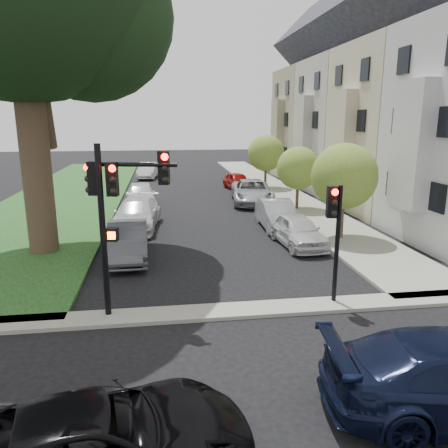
{
  "coord_description": "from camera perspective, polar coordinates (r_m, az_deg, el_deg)",
  "views": [
    {
      "loc": [
        -2.12,
        -9.87,
        5.67
      ],
      "look_at": [
        0.0,
        5.0,
        2.0
      ],
      "focal_mm": 35.0,
      "sensor_mm": 36.0,
      "label": 1
    }
  ],
  "objects": [
    {
      "name": "ground",
      "position": [
        11.58,
        3.64,
        -15.62
      ],
      "size": [
        140.0,
        140.0,
        0.0
      ],
      "primitive_type": "plane",
      "color": "black",
      "rests_on": "ground"
    },
    {
      "name": "grass_strip",
      "position": [
        35.01,
        -19.39,
        3.73
      ],
      "size": [
        8.0,
        44.0,
        0.12
      ],
      "primitive_type": "cube",
      "color": "black",
      "rests_on": "ground"
    },
    {
      "name": "sidewalk_right",
      "position": [
        35.46,
        6.49,
        4.54
      ],
      "size": [
        3.5,
        44.0,
        0.12
      ],
      "primitive_type": "cube",
      "color": "#A2A18E",
      "rests_on": "ground"
    },
    {
      "name": "sidewalk_cross",
      "position": [
        13.3,
        1.86,
        -11.23
      ],
      "size": [
        60.0,
        1.0,
        0.12
      ],
      "primitive_type": "cube",
      "color": "#A2A18E",
      "rests_on": "ground"
    },
    {
      "name": "house_b",
      "position": [
        29.28,
        22.55,
        15.2
      ],
      "size": [
        7.7,
        7.55,
        15.97
      ],
      "color": "#B8A794",
      "rests_on": "ground"
    },
    {
      "name": "house_c",
      "position": [
        35.98,
        16.35,
        15.21
      ],
      "size": [
        7.7,
        7.55,
        15.97
      ],
      "color": "#9E9E9D",
      "rests_on": "ground"
    },
    {
      "name": "house_d",
      "position": [
        42.94,
        12.13,
        15.12
      ],
      "size": [
        7.7,
        7.55,
        15.97
      ],
      "color": "gray",
      "rests_on": "ground"
    },
    {
      "name": "small_tree_a",
      "position": [
        20.96,
        15.43,
        6.02
      ],
      "size": [
        3.04,
        3.04,
        4.57
      ],
      "color": "#4B3323",
      "rests_on": "ground"
    },
    {
      "name": "small_tree_b",
      "position": [
        27.41,
        9.68,
        7.19
      ],
      "size": [
        2.65,
        2.65,
        3.97
      ],
      "color": "#4B3323",
      "rests_on": "ground"
    },
    {
      "name": "small_tree_c",
      "position": [
        35.58,
        5.5,
        9.21
      ],
      "size": [
        2.91,
        2.91,
        4.36
      ],
      "color": "#4B3323",
      "rests_on": "ground"
    },
    {
      "name": "traffic_signal_main",
      "position": [
        12.37,
        -13.96,
        3.0
      ],
      "size": [
        2.45,
        0.69,
        5.01
      ],
      "color": "black",
      "rests_on": "ground"
    },
    {
      "name": "traffic_signal_secondary",
      "position": [
        13.43,
        14.23,
        0.13
      ],
      "size": [
        0.49,
        0.39,
        3.74
      ],
      "color": "black",
      "rests_on": "ground"
    },
    {
      "name": "car_cross_near",
      "position": [
        7.91,
        -16.22,
        -25.85
      ],
      "size": [
        5.35,
        3.16,
        1.39
      ],
      "primitive_type": "imported",
      "rotation": [
        0.0,
        0.0,
        1.75
      ],
      "color": "black",
      "rests_on": "ground"
    },
    {
      "name": "car_parked_0",
      "position": [
        19.96,
        9.61,
        -0.86
      ],
      "size": [
        1.96,
        4.27,
        1.42
      ],
      "primitive_type": "imported",
      "rotation": [
        0.0,
        0.0,
        0.07
      ],
      "color": "silver",
      "rests_on": "ground"
    },
    {
      "name": "car_parked_1",
      "position": [
        22.9,
        6.95,
        1.21
      ],
      "size": [
        1.7,
        4.56,
        1.49
      ],
      "primitive_type": "imported",
      "rotation": [
        0.0,
        0.0,
        -0.03
      ],
      "color": "#999BA0",
      "rests_on": "ground"
    },
    {
      "name": "car_parked_2",
      "position": [
        29.64,
        3.67,
        4.22
      ],
      "size": [
        3.28,
        5.95,
        1.58
      ],
      "primitive_type": "imported",
      "rotation": [
        0.0,
        0.0,
        -0.12
      ],
      "color": "#999BA0",
      "rests_on": "ground"
    },
    {
      "name": "car_parked_3",
      "position": [
        35.34,
        1.81,
        5.61
      ],
      "size": [
        2.21,
        4.21,
        1.37
      ],
      "primitive_type": "imported",
      "rotation": [
        0.0,
        0.0,
        0.15
      ],
      "color": "maroon",
      "rests_on": "ground"
    },
    {
      "name": "car_parked_5",
      "position": [
        18.3,
        -12.45,
        -2.2
      ],
      "size": [
        1.74,
        4.6,
        1.5
      ],
      "primitive_type": "imported",
      "rotation": [
        0.0,
        0.0,
        0.03
      ],
      "color": "#3F4247",
      "rests_on": "ground"
    },
    {
      "name": "car_parked_6",
      "position": [
        23.19,
        -11.36,
        1.27
      ],
      "size": [
        2.68,
        5.52,
        1.55
      ],
      "primitive_type": "imported",
      "rotation": [
        0.0,
        0.0,
        -0.1
      ],
      "color": "silver",
      "rests_on": "ground"
    },
    {
      "name": "car_parked_7",
      "position": [
        28.94,
        -10.83,
        3.78
      ],
      "size": [
        2.1,
        4.74,
        1.58
      ],
      "primitive_type": "imported",
      "rotation": [
        0.0,
        0.0,
        0.05
      ],
      "color": "silver",
      "rests_on": "ground"
    },
    {
      "name": "car_parked_9",
      "position": [
        42.73,
        -9.9,
        6.91
      ],
      "size": [
        2.11,
        4.67,
        1.49
      ],
      "primitive_type": "imported",
      "rotation": [
        0.0,
        0.0,
        -0.12
      ],
      "color": "silver",
      "rests_on": "ground"
    }
  ]
}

